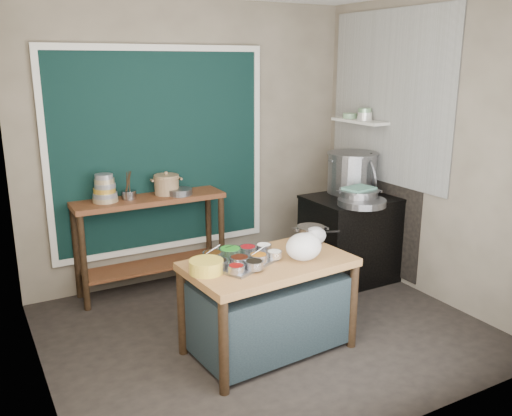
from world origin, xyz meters
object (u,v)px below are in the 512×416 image
saucepan (310,234)px  ceramic_crock (167,186)px  prep_table (268,306)px  yellow_basin (206,266)px  stock_pot (352,173)px  steamer (359,196)px  condiment_tray (243,263)px  back_counter (152,244)px  stove_block (352,240)px  utensil_cup (129,195)px

saucepan → ceramic_crock: 1.59m
prep_table → saucepan: bearing=18.3°
prep_table → yellow_basin: (-0.51, 0.01, 0.42)m
ceramic_crock → stock_pot: size_ratio=0.48×
steamer → prep_table: bearing=-154.7°
ceramic_crock → steamer: (1.61, -0.95, -0.09)m
condiment_tray → steamer: steamer is taller
back_counter → steamer: steamer is taller
prep_table → condiment_tray: size_ratio=2.56×
prep_table → ceramic_crock: bearing=93.4°
yellow_basin → prep_table: bearing=-0.8°
prep_table → stock_pot: bearing=28.4°
condiment_tray → ceramic_crock: (-0.01, 1.58, 0.28)m
stove_block → condiment_tray: (-1.70, -0.82, 0.34)m
stove_block → utensil_cup: 2.29m
back_counter → stove_block: (1.90, -0.73, -0.05)m
saucepan → utensil_cup: size_ratio=1.76×
back_counter → stove_block: bearing=-21.0°
utensil_cup → ceramic_crock: bearing=2.4°
yellow_basin → stock_pot: stock_pot is taller
prep_table → yellow_basin: bearing=175.0°
yellow_basin → ceramic_crock: ceramic_crock is taller
ceramic_crock → stock_pot: 1.90m
condiment_tray → saucepan: (0.74, 0.19, 0.05)m
stove_block → steamer: size_ratio=2.27×
condiment_tray → saucepan: saucepan is taller
utensil_cup → steamer: (1.99, -0.93, -0.05)m
stove_block → prep_table: bearing=-150.3°
saucepan → steamer: (0.86, 0.44, 0.13)m
prep_table → saucepan: (0.53, 0.22, 0.44)m
condiment_tray → yellow_basin: size_ratio=1.98×
stock_pot → steamer: 0.43m
condiment_tray → utensil_cup: (-0.39, 1.56, 0.23)m
stove_block → yellow_basin: 2.21m
stove_block → utensil_cup: bearing=160.4°
steamer → yellow_basin: bearing=-161.1°
stove_block → ceramic_crock: bearing=156.1°
saucepan → stock_pot: 1.35m
ceramic_crock → steamer: 1.87m
utensil_cup → stock_pot: stock_pot is taller
back_counter → condiment_tray: back_counter is taller
stove_block → ceramic_crock: (-1.71, 0.76, 0.61)m
condiment_tray → stock_pot: (1.80, 0.99, 0.33)m
condiment_tray → prep_table: bearing=-8.7°
condiment_tray → steamer: bearing=21.4°
back_counter → stock_pot: size_ratio=2.69×
back_counter → utensil_cup: (-0.19, 0.01, 0.52)m
back_counter → utensil_cup: bearing=176.0°
back_counter → stock_pot: 2.17m
stock_pot → steamer: size_ratio=1.36×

